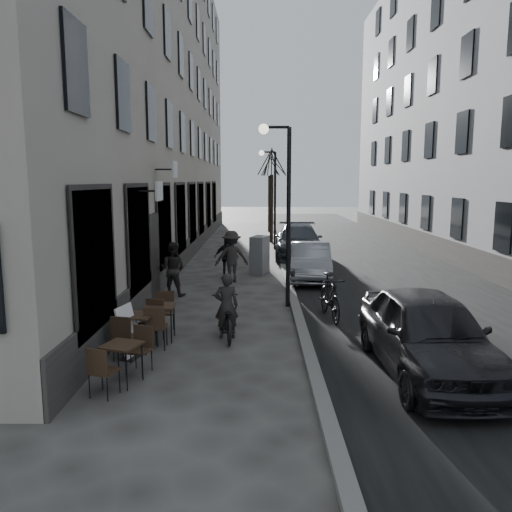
{
  "coord_description": "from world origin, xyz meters",
  "views": [
    {
      "loc": [
        -0.82,
        -7.9,
        3.57
      ],
      "look_at": [
        -0.89,
        3.74,
        1.8
      ],
      "focal_mm": 35.0,
      "sensor_mm": 36.0,
      "label": 1
    }
  ],
  "objects_px": {
    "pedestrian_mid": "(232,256)",
    "car_mid": "(310,261)",
    "streetlamp_near": "(283,195)",
    "sign_board": "(129,336)",
    "pedestrian_far": "(226,257)",
    "car_far": "(298,241)",
    "moped": "(330,297)",
    "tree_far": "(270,164)",
    "car_near": "(428,333)",
    "utility_cabinet": "(260,255)",
    "streetlamp_far": "(272,188)",
    "tree_near": "(272,161)",
    "bistro_set_a": "(122,360)",
    "bistro_set_b": "(140,328)",
    "bicycle": "(227,318)",
    "bistro_set_c": "(160,319)",
    "pedestrian_near": "(173,269)"
  },
  "relations": [
    {
      "from": "streetlamp_far",
      "to": "pedestrian_near",
      "type": "distance_m",
      "value": 11.4
    },
    {
      "from": "car_mid",
      "to": "moped",
      "type": "xyz_separation_m",
      "value": [
        -0.02,
        -5.22,
        -0.08
      ]
    },
    {
      "from": "utility_cabinet",
      "to": "car_near",
      "type": "height_order",
      "value": "car_near"
    },
    {
      "from": "bistro_set_c",
      "to": "pedestrian_near",
      "type": "distance_m",
      "value": 4.42
    },
    {
      "from": "bistro_set_c",
      "to": "pedestrian_far",
      "type": "xyz_separation_m",
      "value": [
        1.02,
        7.31,
        0.27
      ]
    },
    {
      "from": "tree_far",
      "to": "pedestrian_near",
      "type": "height_order",
      "value": "tree_far"
    },
    {
      "from": "tree_far",
      "to": "car_near",
      "type": "xyz_separation_m",
      "value": [
        2.4,
        -26.0,
        -3.89
      ]
    },
    {
      "from": "sign_board",
      "to": "tree_far",
      "type": "bearing_deg",
      "value": 96.94
    },
    {
      "from": "pedestrian_far",
      "to": "car_mid",
      "type": "bearing_deg",
      "value": -3.0
    },
    {
      "from": "pedestrian_mid",
      "to": "car_mid",
      "type": "bearing_deg",
      "value": 179.78
    },
    {
      "from": "tree_near",
      "to": "bistro_set_a",
      "type": "distance_m",
      "value": 21.18
    },
    {
      "from": "streetlamp_near",
      "to": "tree_far",
      "type": "relative_size",
      "value": 0.89
    },
    {
      "from": "bistro_set_b",
      "to": "bicycle",
      "type": "xyz_separation_m",
      "value": [
        1.78,
        0.87,
        -0.02
      ]
    },
    {
      "from": "bistro_set_a",
      "to": "car_near",
      "type": "distance_m",
      "value": 5.57
    },
    {
      "from": "pedestrian_far",
      "to": "pedestrian_near",
      "type": "bearing_deg",
      "value": -113.97
    },
    {
      "from": "car_mid",
      "to": "pedestrian_near",
      "type": "bearing_deg",
      "value": -145.84
    },
    {
      "from": "streetlamp_far",
      "to": "streetlamp_near",
      "type": "bearing_deg",
      "value": -90.0
    },
    {
      "from": "bistro_set_a",
      "to": "utility_cabinet",
      "type": "xyz_separation_m",
      "value": [
        2.43,
        10.66,
        0.28
      ]
    },
    {
      "from": "bistro_set_a",
      "to": "pedestrian_mid",
      "type": "distance_m",
      "value": 9.12
    },
    {
      "from": "streetlamp_near",
      "to": "sign_board",
      "type": "bearing_deg",
      "value": -128.48
    },
    {
      "from": "car_mid",
      "to": "car_far",
      "type": "height_order",
      "value": "car_far"
    },
    {
      "from": "car_near",
      "to": "streetlamp_far",
      "type": "bearing_deg",
      "value": 96.93
    },
    {
      "from": "car_near",
      "to": "car_far",
      "type": "bearing_deg",
      "value": 93.92
    },
    {
      "from": "car_near",
      "to": "moped",
      "type": "xyz_separation_m",
      "value": [
        -1.28,
        3.73,
        -0.19
      ]
    },
    {
      "from": "moped",
      "to": "bistro_set_a",
      "type": "bearing_deg",
      "value": -141.14
    },
    {
      "from": "pedestrian_near",
      "to": "car_mid",
      "type": "relative_size",
      "value": 0.42
    },
    {
      "from": "tree_far",
      "to": "sign_board",
      "type": "xyz_separation_m",
      "value": [
        -3.36,
        -25.14,
        -4.23
      ]
    },
    {
      "from": "pedestrian_far",
      "to": "car_far",
      "type": "height_order",
      "value": "car_far"
    },
    {
      "from": "car_near",
      "to": "tree_near",
      "type": "bearing_deg",
      "value": 95.49
    },
    {
      "from": "sign_board",
      "to": "bistro_set_a",
      "type": "bearing_deg",
      "value": -65.96
    },
    {
      "from": "streetlamp_far",
      "to": "tree_far",
      "type": "distance_m",
      "value": 9.12
    },
    {
      "from": "tree_near",
      "to": "bicycle",
      "type": "distance_m",
      "value": 18.43
    },
    {
      "from": "sign_board",
      "to": "car_mid",
      "type": "relative_size",
      "value": 0.27
    },
    {
      "from": "streetlamp_far",
      "to": "pedestrian_near",
      "type": "relative_size",
      "value": 3.02
    },
    {
      "from": "bistro_set_a",
      "to": "car_far",
      "type": "height_order",
      "value": "car_far"
    },
    {
      "from": "pedestrian_far",
      "to": "moped",
      "type": "relative_size",
      "value": 0.79
    },
    {
      "from": "sign_board",
      "to": "utility_cabinet",
      "type": "height_order",
      "value": "utility_cabinet"
    },
    {
      "from": "tree_far",
      "to": "pedestrian_far",
      "type": "relative_size",
      "value": 3.75
    },
    {
      "from": "pedestrian_near",
      "to": "bistro_set_b",
      "type": "bearing_deg",
      "value": 106.28
    },
    {
      "from": "tree_near",
      "to": "car_near",
      "type": "height_order",
      "value": "tree_near"
    },
    {
      "from": "sign_board",
      "to": "streetlamp_far",
      "type": "bearing_deg",
      "value": 93.04
    },
    {
      "from": "pedestrian_near",
      "to": "sign_board",
      "type": "bearing_deg",
      "value": 104.94
    },
    {
      "from": "utility_cabinet",
      "to": "car_far",
      "type": "bearing_deg",
      "value": 83.01
    },
    {
      "from": "streetlamp_near",
      "to": "tree_near",
      "type": "bearing_deg",
      "value": 89.72
    },
    {
      "from": "bicycle",
      "to": "pedestrian_near",
      "type": "xyz_separation_m",
      "value": [
        -1.94,
        4.22,
        0.38
      ]
    },
    {
      "from": "pedestrian_near",
      "to": "pedestrian_mid",
      "type": "relative_size",
      "value": 0.93
    },
    {
      "from": "tree_far",
      "to": "streetlamp_near",
      "type": "bearing_deg",
      "value": -90.2
    },
    {
      "from": "streetlamp_near",
      "to": "tree_far",
      "type": "height_order",
      "value": "tree_far"
    },
    {
      "from": "sign_board",
      "to": "car_far",
      "type": "height_order",
      "value": "car_far"
    },
    {
      "from": "streetlamp_near",
      "to": "bicycle",
      "type": "xyz_separation_m",
      "value": [
        -1.39,
        -2.88,
        -2.7
      ]
    }
  ]
}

